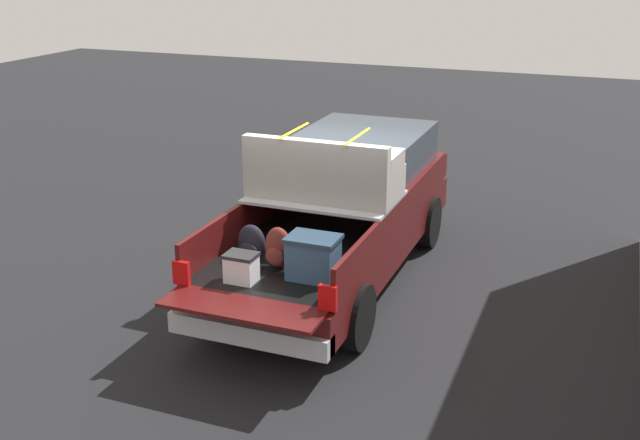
{
  "coord_description": "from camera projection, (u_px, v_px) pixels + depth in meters",
  "views": [
    {
      "loc": [
        -9.35,
        -3.44,
        4.5
      ],
      "look_at": [
        -0.6,
        0.0,
        1.1
      ],
      "focal_mm": 42.83,
      "sensor_mm": 36.0,
      "label": 1
    }
  ],
  "objects": [
    {
      "name": "pickup_truck",
      "position": [
        345.0,
        207.0,
        10.89
      ],
      "size": [
        6.05,
        2.06,
        2.23
      ],
      "color": "#470F0F",
      "rests_on": "ground_plane"
    },
    {
      "name": "ground_plane",
      "position": [
        335.0,
        279.0,
        10.9
      ],
      "size": [
        40.0,
        40.0,
        0.0
      ],
      "primitive_type": "plane",
      "color": "black"
    }
  ]
}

